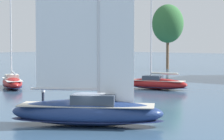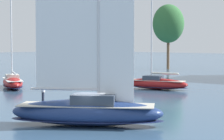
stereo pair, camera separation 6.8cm
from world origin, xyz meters
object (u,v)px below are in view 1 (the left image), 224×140
Objects in this scene: sailboat_main at (87,109)px; channel_buoy at (123,95)px; sailboat_moored_far_slip at (12,82)px; sailboat_moored_near_marina at (156,83)px; tree_shore_center at (168,24)px.

sailboat_main is 9.35× the size of channel_buoy.
sailboat_main is 1.31× the size of sailboat_moored_far_slip.
sailboat_moored_far_slip is 7.16× the size of channel_buoy.
tree_shore_center is at bearing 120.66° from sailboat_moored_near_marina.
channel_buoy is at bearing 116.91° from sailboat_main.
sailboat_main reaches higher than sailboat_moored_far_slip.
sailboat_moored_near_marina is at bearing 108.83° from channel_buoy.
sailboat_moored_near_marina is at bearing 112.95° from sailboat_main.
sailboat_moored_near_marina is at bearing -59.34° from tree_shore_center.
sailboat_moored_near_marina is at bearing 35.56° from sailboat_moored_far_slip.
sailboat_moored_near_marina is 13.04m from channel_buoy.
sailboat_moored_far_slip is at bearing -144.44° from sailboat_moored_near_marina.
sailboat_moored_far_slip is (-26.27, 13.03, -0.41)m from sailboat_main.
tree_shore_center is 8.77× the size of channel_buoy.
sailboat_main is 1.33× the size of sailboat_moored_near_marina.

